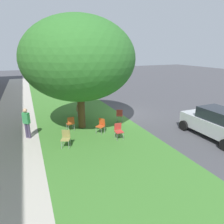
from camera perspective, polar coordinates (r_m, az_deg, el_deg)
ground at (r=14.78m, az=3.74°, el=-0.77°), size 80.00×80.00×0.00m
grass_verge at (r=13.68m, az=-8.29°, el=-2.43°), size 48.00×6.00×0.01m
sidewalk_strip at (r=13.34m, az=-26.86°, el=-4.77°), size 48.00×2.80×0.01m
street_tree at (r=11.69m, az=-9.58°, el=14.82°), size 6.40×6.40×6.50m
chair_0 at (r=11.38m, az=-3.22°, el=-3.71°), size 0.58×0.58×0.88m
chair_1 at (r=10.06m, az=-13.23°, el=-7.14°), size 0.55×0.54×0.88m
chair_2 at (r=11.96m, az=-11.92°, el=-3.00°), size 0.47×0.46×0.88m
chair_3 at (r=10.66m, az=1.91°, el=-5.20°), size 0.45×0.44×0.88m
chair_4 at (r=14.47m, az=-9.62°, el=0.76°), size 0.54×0.54×0.88m
chair_5 at (r=13.14m, az=2.18°, el=-0.73°), size 0.57×0.56×0.88m
parked_car at (r=12.16m, az=27.89°, el=-2.79°), size 3.70×1.92×1.65m
pedestrian_0 at (r=11.58m, az=-23.49°, el=-2.68°), size 0.39×0.40×1.69m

